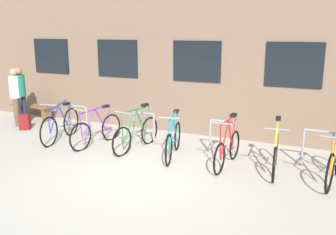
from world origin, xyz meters
TOP-DOWN VIEW (x-y plane):
  - ground_plane at (0.00, 0.00)m, footprint 42.00×42.00m
  - storefront_building at (-0.00, 6.74)m, footprint 28.00×7.13m
  - bike_rack at (0.11, 1.90)m, footprint 6.61×0.05m
  - bicycle_purple at (-1.89, 1.32)m, footprint 0.44×1.74m
  - bicycle_blue at (-2.95, 1.27)m, footprint 0.46×1.79m
  - bicycle_red at (1.41, 1.25)m, footprint 0.44×1.65m
  - bicycle_yellow at (2.37, 1.31)m, footprint 0.44×1.66m
  - bicycle_green at (-0.84, 1.43)m, footprint 0.44×1.77m
  - bicycle_teal at (0.16, 1.32)m, footprint 0.55×1.71m
  - bicycle_orange at (3.45, 1.23)m, footprint 0.44×1.72m
  - wooden_bench at (-5.28, 2.67)m, footprint 1.43×0.40m
  - person_by_bench at (-5.03, 2.02)m, footprint 0.32×0.36m
  - person_browsing at (-5.10, 1.91)m, footprint 0.32×0.32m
  - backpack at (-4.58, 1.66)m, footprint 0.34×0.30m

SIDE VIEW (x-z plane):
  - ground_plane at x=0.00m, z-range 0.00..0.00m
  - backpack at x=-4.58m, z-range 0.00..0.44m
  - wooden_bench at x=-5.28m, z-range 0.10..0.58m
  - bicycle_red at x=1.41m, z-range -0.16..0.90m
  - bicycle_purple at x=-1.89m, z-range -0.12..0.87m
  - bicycle_teal at x=0.16m, z-range -0.13..0.89m
  - bicycle_yellow at x=2.37m, z-range -0.16..0.92m
  - bicycle_green at x=-0.84m, z-range -0.14..0.91m
  - bicycle_orange at x=3.45m, z-range -0.12..0.90m
  - bicycle_blue at x=-2.95m, z-range -0.12..0.92m
  - bike_rack at x=0.11m, z-range 0.09..0.89m
  - person_browsing at x=-5.10m, z-range 0.13..1.83m
  - person_by_bench at x=-5.03m, z-range 0.13..1.85m
  - storefront_building at x=0.00m, z-range 0.00..5.20m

